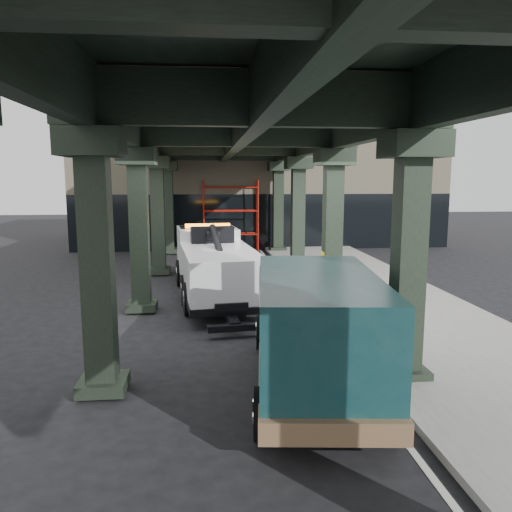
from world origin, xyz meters
TOP-DOWN VIEW (x-y plane):
  - ground at (0.00, 0.00)m, footprint 90.00×90.00m
  - sidewalk at (4.50, 2.00)m, footprint 5.00×40.00m
  - lane_stripe at (1.70, 2.00)m, footprint 0.12×38.00m
  - viaduct at (-0.40, 2.00)m, footprint 7.40×32.00m
  - building at (2.00, 20.00)m, footprint 22.00×10.00m
  - scaffolding at (0.00, 14.64)m, footprint 3.08×0.88m
  - tow_truck at (-1.14, 3.63)m, footprint 2.96×7.96m
  - towed_van at (0.69, -4.28)m, footprint 2.88×6.04m

SIDE VIEW (x-z plane):
  - ground at x=0.00m, z-range 0.00..0.00m
  - lane_stripe at x=1.70m, z-range 0.00..0.01m
  - sidewalk at x=4.50m, z-range 0.00..0.15m
  - tow_truck at x=-1.14m, z-range -0.03..2.52m
  - towed_van at x=0.69m, z-range 0.09..2.46m
  - scaffolding at x=0.00m, z-range 0.11..4.11m
  - building at x=2.00m, z-range 0.00..8.00m
  - viaduct at x=-0.40m, z-range 2.26..8.66m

